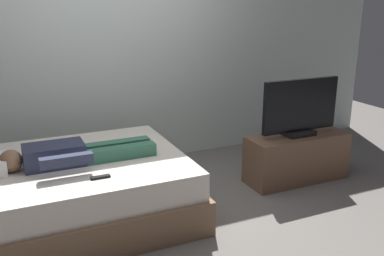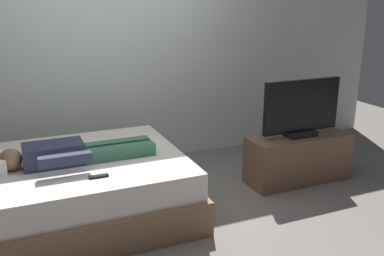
% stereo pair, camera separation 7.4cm
% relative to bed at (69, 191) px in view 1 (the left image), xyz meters
% --- Properties ---
extents(ground_plane, '(10.00, 10.00, 0.00)m').
position_rel_bed_xyz_m(ground_plane, '(0.71, -0.40, -0.26)').
color(ground_plane, slate).
extents(back_wall, '(6.40, 0.10, 2.80)m').
position_rel_bed_xyz_m(back_wall, '(1.11, 1.19, 1.14)').
color(back_wall, silver).
rests_on(back_wall, ground).
extents(bed, '(2.04, 1.57, 0.54)m').
position_rel_bed_xyz_m(bed, '(0.00, 0.00, 0.00)').
color(bed, brown).
rests_on(bed, ground).
extents(person, '(1.26, 0.46, 0.18)m').
position_rel_bed_xyz_m(person, '(0.03, -0.07, 0.36)').
color(person, '#2D334C').
rests_on(person, bed).
extents(remote, '(0.15, 0.04, 0.02)m').
position_rel_bed_xyz_m(remote, '(0.18, -0.47, 0.29)').
color(remote, black).
rests_on(remote, bed).
extents(tv_stand, '(1.10, 0.40, 0.50)m').
position_rel_bed_xyz_m(tv_stand, '(2.33, -0.11, -0.01)').
color(tv_stand, brown).
rests_on(tv_stand, ground).
extents(tv, '(0.88, 0.20, 0.59)m').
position_rel_bed_xyz_m(tv, '(2.33, -0.11, 0.52)').
color(tv, black).
rests_on(tv, tv_stand).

